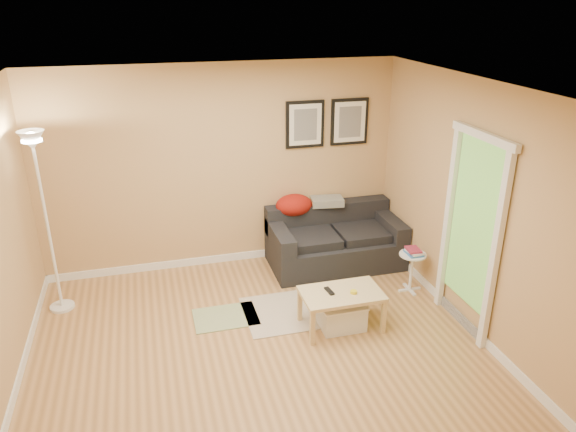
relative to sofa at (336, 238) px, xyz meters
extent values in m
plane|color=tan|center=(-1.38, -1.53, -0.38)|extent=(4.50, 4.50, 0.00)
plane|color=white|center=(-1.38, -1.53, 2.23)|extent=(4.50, 4.50, 0.00)
plane|color=tan|center=(-1.38, 0.47, 0.92)|extent=(4.50, 0.00, 4.50)
plane|color=tan|center=(-1.38, -3.53, 0.92)|extent=(4.50, 0.00, 4.50)
plane|color=tan|center=(0.87, -1.53, 0.92)|extent=(0.00, 4.00, 4.00)
cube|color=white|center=(-1.38, 0.46, -0.33)|extent=(4.50, 0.02, 0.10)
cube|color=white|center=(-3.62, -1.53, -0.33)|extent=(0.02, 4.00, 0.10)
cube|color=white|center=(0.86, -1.53, -0.33)|extent=(0.02, 4.00, 0.10)
cube|color=#BCAA95|center=(-0.77, -0.97, -0.37)|extent=(1.25, 0.85, 0.01)
cube|color=#668C4C|center=(-1.61, -0.90, -0.37)|extent=(0.70, 0.50, 0.01)
cube|color=black|center=(-0.56, -1.35, 0.06)|extent=(0.07, 0.16, 0.02)
cylinder|color=yellow|center=(-0.33, -1.45, 0.06)|extent=(0.07, 0.07, 0.03)
camera|label=1|loc=(-2.29, -6.03, 2.96)|focal=33.79mm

